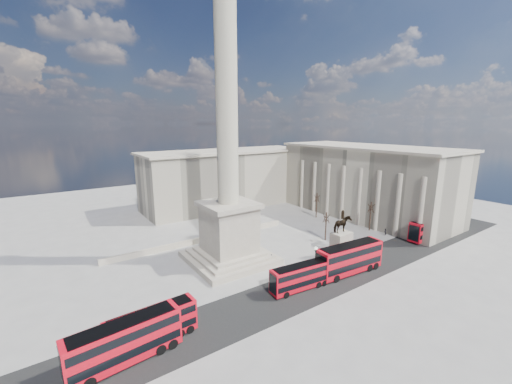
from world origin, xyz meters
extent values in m
plane|color=#9B9993|center=(0.00, 0.00, 0.00)|extent=(180.00, 180.00, 0.00)
cube|color=#242424|center=(5.00, -10.00, 0.00)|extent=(120.00, 9.00, 0.01)
cube|color=#B1A794|center=(0.00, 5.00, 0.50)|extent=(14.00, 14.00, 1.00)
cube|color=#B1A794|center=(0.00, 5.00, 1.25)|extent=(12.00, 12.00, 0.50)
cube|color=#B1A794|center=(0.00, 5.00, 1.75)|extent=(10.00, 10.00, 0.50)
cube|color=#B1A794|center=(0.00, 5.00, 6.00)|extent=(8.00, 8.00, 8.00)
cube|color=#B1A794|center=(0.00, 5.00, 10.40)|extent=(9.00, 9.00, 0.80)
cylinder|color=beige|center=(0.00, 5.00, 27.80)|extent=(3.60, 3.60, 34.00)
cube|color=#BFB39E|center=(0.00, 16.00, 0.55)|extent=(40.00, 0.60, 1.10)
cube|color=beige|center=(45.00, 10.00, 9.00)|extent=(18.00, 45.00, 18.00)
cube|color=#BFB39E|center=(45.00, 10.00, 18.30)|extent=(19.00, 46.00, 0.60)
cube|color=beige|center=(20.00, 40.00, 8.00)|extent=(50.00, 16.00, 16.00)
cube|color=#BFB39E|center=(20.00, 40.00, 16.30)|extent=(51.00, 17.00, 0.60)
cube|color=red|center=(-18.07, -9.14, 2.15)|extent=(10.08, 2.77, 3.67)
cube|color=black|center=(-18.07, -9.14, 1.50)|extent=(9.68, 2.81, 0.82)
cube|color=black|center=(-18.07, -9.14, 3.13)|extent=(9.68, 2.81, 0.82)
cube|color=black|center=(-18.07, -9.14, 4.02)|extent=(9.07, 2.50, 0.05)
cylinder|color=black|center=(-21.35, -9.30, 0.50)|extent=(1.12, 2.43, 1.00)
cylinder|color=black|center=(-15.28, -8.99, 0.50)|extent=(1.12, 2.43, 1.00)
cylinder|color=black|center=(-14.08, -8.93, 0.50)|extent=(1.12, 2.43, 1.00)
cube|color=red|center=(3.51, -9.88, 2.08)|extent=(9.79, 3.12, 3.54)
cube|color=black|center=(3.51, -9.88, 1.44)|extent=(9.41, 3.14, 0.79)
cube|color=black|center=(3.51, -9.88, 3.02)|extent=(9.41, 3.14, 0.79)
cube|color=black|center=(3.51, -9.88, 3.88)|extent=(8.81, 2.81, 0.05)
cylinder|color=black|center=(0.35, -9.57, 0.48)|extent=(1.18, 2.39, 0.96)
cylinder|color=black|center=(6.20, -10.15, 0.48)|extent=(1.18, 2.39, 0.96)
cylinder|color=black|center=(7.34, -10.26, 0.48)|extent=(1.18, 2.39, 0.96)
cube|color=red|center=(13.74, -10.59, 2.66)|extent=(12.52, 3.81, 4.54)
cube|color=black|center=(13.74, -10.59, 1.85)|extent=(12.03, 3.83, 1.01)
cube|color=black|center=(13.74, -10.59, 3.87)|extent=(12.03, 3.83, 1.01)
cube|color=black|center=(13.74, -10.59, 4.97)|extent=(11.27, 3.43, 0.07)
cylinder|color=black|center=(9.69, -10.26, 0.62)|extent=(1.47, 3.01, 1.23)
cylinder|color=black|center=(17.18, -10.88, 0.62)|extent=(1.47, 3.01, 1.23)
cylinder|color=black|center=(18.66, -11.00, 0.62)|extent=(1.47, 3.01, 1.23)
cube|color=red|center=(40.32, -9.67, 2.36)|extent=(10.93, 2.56, 4.02)
cube|color=black|center=(40.32, -9.67, 1.64)|extent=(10.50, 2.62, 0.89)
cube|color=black|center=(40.32, -9.67, 3.42)|extent=(10.50, 2.62, 0.89)
cube|color=black|center=(40.32, -9.67, 4.40)|extent=(9.84, 2.30, 0.06)
cylinder|color=black|center=(36.72, -9.69, 0.55)|extent=(1.11, 2.61, 1.09)
cylinder|color=black|center=(43.37, -9.64, 0.55)|extent=(1.11, 2.61, 1.09)
cylinder|color=black|center=(44.68, -9.63, 0.55)|extent=(1.11, 2.61, 1.09)
cube|color=red|center=(-21.25, -10.55, 2.45)|extent=(11.52, 3.53, 4.17)
cube|color=black|center=(-21.25, -10.55, 1.70)|extent=(11.07, 3.55, 0.93)
cube|color=black|center=(-21.25, -10.55, 3.56)|extent=(11.07, 3.55, 0.93)
cube|color=black|center=(-21.25, -10.55, 4.57)|extent=(10.36, 3.17, 0.06)
cylinder|color=black|center=(-24.97, -10.87, 0.57)|extent=(1.36, 2.78, 1.13)
cylinder|color=black|center=(-18.08, -10.28, 0.57)|extent=(1.36, 2.78, 1.13)
cylinder|color=black|center=(-16.73, -10.17, 0.57)|extent=(1.36, 2.78, 1.13)
cylinder|color=black|center=(6.53, -9.88, 0.23)|extent=(0.41, 0.41, 0.46)
cylinder|color=black|center=(6.53, -9.88, 2.78)|extent=(0.15, 0.15, 5.57)
cylinder|color=black|center=(6.53, -9.88, 5.48)|extent=(0.28, 0.28, 0.28)
sphere|color=silver|center=(6.53, -9.88, 5.80)|extent=(0.52, 0.52, 0.52)
cube|color=#BFB39E|center=(17.32, -5.72, 0.28)|extent=(4.46, 3.35, 0.56)
cube|color=#BFB39E|center=(17.32, -5.72, 2.45)|extent=(3.57, 2.45, 4.91)
imported|color=black|center=(17.32, -5.72, 6.41)|extent=(3.63, 1.76, 3.01)
cylinder|color=black|center=(17.32, -5.72, 8.22)|extent=(0.56, 0.56, 1.34)
sphere|color=black|center=(17.32, -5.72, 8.97)|extent=(0.40, 0.40, 0.40)
cylinder|color=#332319|center=(34.89, 0.70, 3.41)|extent=(0.27, 0.27, 6.81)
cylinder|color=#332319|center=(21.80, 2.16, 3.07)|extent=(0.28, 0.28, 6.14)
cylinder|color=#332319|center=(32.18, 15.11, 3.28)|extent=(0.28, 0.28, 6.55)
imported|color=black|center=(14.00, -5.63, 0.89)|extent=(0.72, 0.55, 1.78)
imported|color=black|center=(34.97, -3.26, 0.77)|extent=(0.78, 0.63, 1.54)
imported|color=black|center=(5.50, -0.27, 0.83)|extent=(0.84, 1.05, 1.67)
camera|label=1|loc=(-26.20, -41.25, 24.20)|focal=22.00mm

